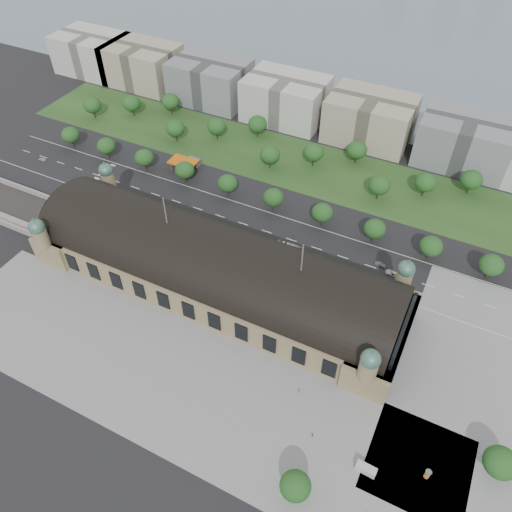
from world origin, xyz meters
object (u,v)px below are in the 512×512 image
at_px(traffic_car_5, 380,265).
at_px(traffic_car_6, 392,273).
at_px(traffic_car_2, 124,197).
at_px(parked_car_0, 140,209).
at_px(van_south, 365,469).
at_px(parked_car_5, 194,230).
at_px(parked_car_3, 137,210).
at_px(advertising_column, 427,474).
at_px(pedestrian_1, 313,435).
at_px(traffic_car_4, 291,246).
at_px(parked_car_6, 201,237).
at_px(pedestrian_0, 299,391).
at_px(bus_east, 334,271).
at_px(parked_car_4, 187,232).
at_px(bus_west, 243,240).
at_px(petrol_station, 189,162).
at_px(traffic_car_0, 42,159).
at_px(parked_car_1, 138,208).
at_px(parked_car_2, 137,208).
at_px(bus_mid, 289,247).

relative_size(traffic_car_5, traffic_car_6, 0.79).
xyz_separation_m(traffic_car_2, parked_car_0, (12.07, -3.83, 0.10)).
bearing_deg(van_south, parked_car_5, 149.06).
xyz_separation_m(parked_car_3, advertising_column, (149.39, -61.85, 1.12)).
bearing_deg(pedestrian_1, advertising_column, -47.67).
xyz_separation_m(traffic_car_2, traffic_car_4, (85.64, 5.10, 0.15)).
distance_m(traffic_car_5, parked_car_6, 77.69).
xyz_separation_m(traffic_car_5, pedestrian_0, (-7.10, -69.35, 0.06)).
xyz_separation_m(parked_car_0, parked_car_3, (-0.85, -0.99, -0.02)).
relative_size(parked_car_0, parked_car_5, 0.82).
bearing_deg(bus_east, parked_car_4, 93.74).
distance_m(bus_west, advertising_column, 114.91).
height_order(petrol_station, pedestrian_1, petrol_station).
xyz_separation_m(traffic_car_0, pedestrian_0, (174.38, -64.71, 0.11)).
distance_m(petrol_station, traffic_car_0, 78.07).
bearing_deg(advertising_column, van_south, -159.21).
bearing_deg(parked_car_3, traffic_car_5, 68.06).
bearing_deg(traffic_car_4, pedestrian_0, 23.66).
bearing_deg(traffic_car_0, parked_car_4, 78.52).
distance_m(parked_car_6, pedestrian_0, 84.89).
xyz_separation_m(parked_car_1, parked_car_2, (-0.71, 0.00, 0.00)).
relative_size(parked_car_2, parked_car_6, 1.07).
bearing_deg(parked_car_6, traffic_car_2, -121.51).
distance_m(traffic_car_2, parked_car_5, 42.78).
relative_size(traffic_car_0, pedestrian_1, 2.65).
relative_size(pedestrian_0, pedestrian_1, 1.04).
height_order(traffic_car_4, traffic_car_5, traffic_car_4).
xyz_separation_m(traffic_car_6, pedestrian_1, (-3.27, -78.85, -0.02)).
bearing_deg(parked_car_6, traffic_car_0, -120.07).
distance_m(traffic_car_2, traffic_car_5, 123.88).
bearing_deg(traffic_car_4, parked_car_3, -84.59).
distance_m(petrol_station, parked_car_5, 50.29).
bearing_deg(traffic_car_0, pedestrian_0, 66.46).
bearing_deg(bus_west, parked_car_1, 87.25).
xyz_separation_m(bus_west, pedestrian_0, (50.54, -56.31, -0.72)).
bearing_deg(bus_east, van_south, -154.62).
distance_m(parked_car_3, pedestrian_1, 132.12).
height_order(parked_car_2, parked_car_3, parked_car_2).
bearing_deg(parked_car_1, van_south, 30.97).
height_order(petrol_station, van_south, petrol_station).
height_order(traffic_car_0, parked_car_2, parked_car_2).
xyz_separation_m(parked_car_4, bus_east, (67.34, 6.00, 1.22)).
distance_m(van_south, pedestrian_0, 31.28).
distance_m(traffic_car_6, bus_mid, 44.06).
distance_m(petrol_station, pedestrian_0, 139.35).
height_order(parked_car_2, parked_car_5, parked_car_2).
bearing_deg(bus_mid, parked_car_3, 95.43).
relative_size(traffic_car_5, parked_car_5, 0.85).
bearing_deg(advertising_column, parked_car_2, 157.28).
bearing_deg(parked_car_1, parked_car_2, -121.44).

